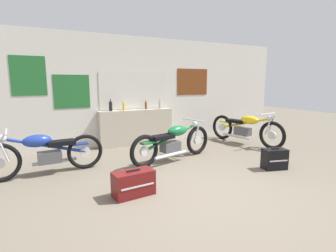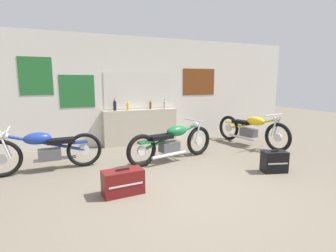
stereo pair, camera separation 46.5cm
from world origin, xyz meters
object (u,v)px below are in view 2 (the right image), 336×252
bottle_center (150,105)px  motorcycle_green (172,142)px  bottle_leftmost (115,105)px  motorcycle_yellow (251,129)px  hard_case_black (274,162)px  hard_case_darkred (123,182)px  bottle_left_center (128,106)px  bottle_right_center (164,105)px  motorcycle_blue (45,149)px

bottle_center → motorcycle_green: (-0.11, -1.74, -0.63)m
bottle_leftmost → motorcycle_green: bottle_leftmost is taller
motorcycle_yellow → hard_case_black: bearing=-118.2°
hard_case_darkred → bottle_left_center: bearing=74.4°
bottle_right_center → motorcycle_green: size_ratio=0.12×
motorcycle_yellow → motorcycle_green: motorcycle_yellow is taller
bottle_left_center → motorcycle_yellow: 3.24m
motorcycle_blue → motorcycle_green: bearing=-6.3°
bottle_right_center → motorcycle_blue: (-2.92, -1.41, -0.62)m
motorcycle_blue → hard_case_black: (3.87, -1.63, -0.22)m
bottle_right_center → motorcycle_green: bottle_right_center is taller
bottle_center → motorcycle_green: size_ratio=0.12×
bottle_left_center → motorcycle_blue: bearing=-143.5°
motorcycle_yellow → hard_case_black: (-0.98, -1.83, -0.23)m
bottle_leftmost → hard_case_black: size_ratio=0.63×
bottle_center → motorcycle_yellow: 2.71m
motorcycle_green → hard_case_black: (1.45, -1.37, -0.21)m
bottle_center → hard_case_darkred: size_ratio=0.40×
motorcycle_yellow → bottle_right_center: bearing=147.8°
bottle_left_center → hard_case_black: 3.72m
bottle_leftmost → motorcycle_yellow: bearing=-20.9°
bottle_left_center → motorcycle_green: (0.52, -1.67, -0.63)m
bottle_right_center → bottle_left_center: bearing=-179.9°
motorcycle_green → hard_case_darkred: size_ratio=3.41×
bottle_right_center → hard_case_black: 3.30m
motorcycle_green → bottle_left_center: bearing=107.1°
motorcycle_green → bottle_leftmost: bearing=116.3°
bottle_right_center → hard_case_black: size_ratio=0.52×
bottle_left_center → hard_case_black: bearing=-57.2°
motorcycle_blue → motorcycle_green: motorcycle_blue is taller
motorcycle_yellow → motorcycle_green: (-2.43, -0.46, -0.02)m
bottle_left_center → motorcycle_yellow: bottle_left_center is taller
bottle_leftmost → hard_case_darkred: size_ratio=0.50×
bottle_center → bottle_leftmost: bearing=-178.2°
bottle_leftmost → bottle_right_center: size_ratio=1.22×
bottle_right_center → hard_case_black: (0.95, -3.05, -0.84)m
bottle_right_center → bottle_center: bearing=171.2°
motorcycle_blue → hard_case_darkred: bearing=-54.6°
bottle_left_center → hard_case_darkred: 3.17m
bottle_leftmost → bottle_center: 0.96m
bottle_leftmost → bottle_right_center: bearing=-1.3°
bottle_center → hard_case_darkred: 3.44m
bottle_right_center → motorcycle_yellow: bottle_right_center is taller
bottle_leftmost → hard_case_black: bottle_leftmost is taller
bottle_center → hard_case_black: bottle_center is taller
bottle_center → motorcycle_yellow: (2.31, -1.28, -0.61)m
hard_case_black → bottle_left_center: bearing=122.8°
bottle_left_center → bottle_center: size_ratio=1.03×
motorcycle_yellow → hard_case_darkred: 4.15m
bottle_leftmost → motorcycle_green: size_ratio=0.15×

